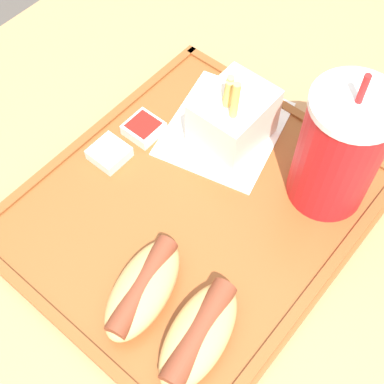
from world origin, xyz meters
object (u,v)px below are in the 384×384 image
at_px(fries_carton, 233,119).
at_px(sauce_cup_mayo, 109,153).
at_px(soda_cup, 339,150).
at_px(hot_dog_far, 199,334).
at_px(sauce_cup_ketchup, 144,128).
at_px(hot_dog_near, 143,288).

xyz_separation_m(fries_carton, sauce_cup_mayo, (0.12, -0.10, -0.03)).
height_order(soda_cup, sauce_cup_mayo, soda_cup).
relative_size(hot_dog_far, sauce_cup_mayo, 3.08).
bearing_deg(sauce_cup_ketchup, hot_dog_far, 54.29).
relative_size(soda_cup, sauce_cup_ketchup, 4.51).
distance_m(soda_cup, hot_dog_near, 0.26).
relative_size(fries_carton, sauce_cup_mayo, 2.96).
relative_size(hot_dog_far, hot_dog_near, 0.99).
xyz_separation_m(hot_dog_far, fries_carton, (-0.23, -0.14, 0.02)).
bearing_deg(fries_carton, hot_dog_near, 14.58).
bearing_deg(sauce_cup_ketchup, soda_cup, 108.41).
relative_size(hot_dog_far, fries_carton, 1.04).
bearing_deg(hot_dog_near, soda_cup, 162.66).
distance_m(fries_carton, sauce_cup_mayo, 0.16).
bearing_deg(hot_dog_near, sauce_cup_mayo, -124.15).
bearing_deg(sauce_cup_ketchup, fries_carton, 124.90).
xyz_separation_m(soda_cup, sauce_cup_mayo, (0.13, -0.23, -0.07)).
bearing_deg(soda_cup, fries_carton, -85.38).
distance_m(hot_dog_near, fries_carton, 0.24).
xyz_separation_m(hot_dog_near, sauce_cup_ketchup, (-0.16, -0.15, -0.01)).
height_order(hot_dog_near, sauce_cup_ketchup, hot_dog_near).
relative_size(soda_cup, fries_carton, 1.52).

